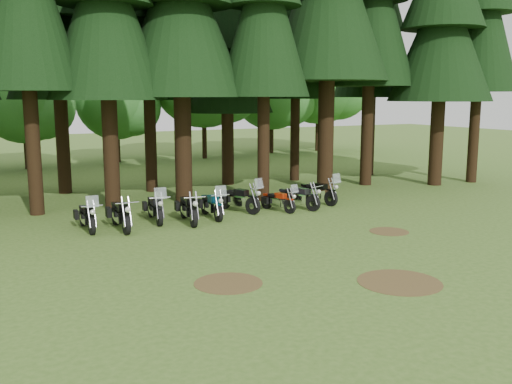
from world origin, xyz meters
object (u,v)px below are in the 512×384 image
at_px(motorcycle_0, 87,217).
at_px(motorcycle_4, 212,206).
at_px(motorcycle_2, 155,209).
at_px(motorcycle_8, 318,193).
at_px(motorcycle_7, 298,198).
at_px(motorcycle_3, 188,209).
at_px(motorcycle_1, 120,216).
at_px(motorcycle_6, 278,201).
at_px(motorcycle_5, 238,200).

distance_m(motorcycle_0, motorcycle_4, 4.81).
distance_m(motorcycle_2, motorcycle_8, 7.64).
distance_m(motorcycle_2, motorcycle_7, 6.21).
xyz_separation_m(motorcycle_0, motorcycle_4, (4.81, -0.14, 0.01)).
bearing_deg(motorcycle_2, motorcycle_4, -3.54).
xyz_separation_m(motorcycle_7, motorcycle_8, (1.44, 0.61, 0.02)).
height_order(motorcycle_2, motorcycle_3, motorcycle_2).
xyz_separation_m(motorcycle_1, motorcycle_6, (6.71, 0.22, -0.10)).
xyz_separation_m(motorcycle_0, motorcycle_6, (7.82, -0.20, -0.06)).
height_order(motorcycle_3, motorcycle_5, motorcycle_5).
bearing_deg(motorcycle_0, motorcycle_3, -7.34).
bearing_deg(motorcycle_8, motorcycle_4, 173.43).
bearing_deg(motorcycle_5, motorcycle_3, 178.52).
bearing_deg(motorcycle_3, motorcycle_0, -179.01).
xyz_separation_m(motorcycle_2, motorcycle_4, (2.19, -0.39, -0.01)).
relative_size(motorcycle_2, motorcycle_3, 0.98).
bearing_deg(motorcycle_0, motorcycle_1, -20.86).
bearing_deg(motorcycle_4, motorcycle_5, 26.44).
height_order(motorcycle_0, motorcycle_6, motorcycle_0).
xyz_separation_m(motorcycle_4, motorcycle_6, (3.01, -0.06, -0.07)).
height_order(motorcycle_1, motorcycle_3, motorcycle_1).
xyz_separation_m(motorcycle_2, motorcycle_8, (7.64, 0.21, -0.01)).
height_order(motorcycle_1, motorcycle_2, motorcycle_2).
bearing_deg(motorcycle_6, motorcycle_1, 166.25).
xyz_separation_m(motorcycle_1, motorcycle_2, (1.51, 0.68, -0.01)).
height_order(motorcycle_3, motorcycle_8, motorcycle_8).
xyz_separation_m(motorcycle_0, motorcycle_5, (6.28, 0.47, 0.03)).
relative_size(motorcycle_4, motorcycle_8, 0.99).
xyz_separation_m(motorcycle_6, motorcycle_8, (2.44, 0.67, 0.08)).
bearing_deg(motorcycle_4, motorcycle_7, 3.81).
bearing_deg(motorcycle_5, motorcycle_4, -179.08).
bearing_deg(motorcycle_1, motorcycle_5, 11.36).
relative_size(motorcycle_5, motorcycle_6, 1.20).
relative_size(motorcycle_5, motorcycle_7, 1.09).
bearing_deg(motorcycle_7, motorcycle_0, 157.61).
xyz_separation_m(motorcycle_0, motorcycle_8, (10.26, 0.47, 0.01)).
distance_m(motorcycle_3, motorcycle_4, 1.16).
bearing_deg(motorcycle_1, motorcycle_6, 3.42).
bearing_deg(motorcycle_0, motorcycle_8, 2.57).
bearing_deg(motorcycle_2, motorcycle_3, -27.30).
bearing_deg(motorcycle_7, motorcycle_2, 154.85).
height_order(motorcycle_7, motorcycle_8, motorcycle_8).
relative_size(motorcycle_4, motorcycle_7, 1.08).
relative_size(motorcycle_7, motorcycle_8, 0.92).
height_order(motorcycle_2, motorcycle_7, motorcycle_2).
distance_m(motorcycle_7, motorcycle_8, 1.56).
distance_m(motorcycle_1, motorcycle_4, 3.72).
relative_size(motorcycle_1, motorcycle_3, 1.01).
relative_size(motorcycle_1, motorcycle_4, 1.06).
xyz_separation_m(motorcycle_5, motorcycle_6, (1.54, -0.67, -0.09)).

